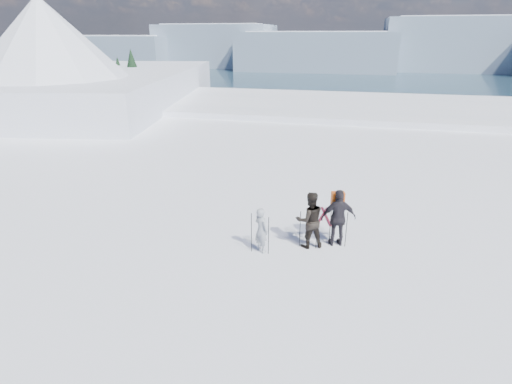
{
  "coord_description": "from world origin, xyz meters",
  "views": [
    {
      "loc": [
        0.56,
        -8.8,
        6.54
      ],
      "look_at": [
        -2.23,
        3.0,
        1.71
      ],
      "focal_mm": 28.0,
      "sensor_mm": 36.0,
      "label": 1
    }
  ],
  "objects_px": {
    "skier_dark": "(310,220)",
    "skier_pack": "(338,218)",
    "skis_loose": "(324,216)",
    "skier_grey": "(261,230)"
  },
  "relations": [
    {
      "from": "skier_grey",
      "to": "skis_loose",
      "type": "distance_m",
      "value": 3.66
    },
    {
      "from": "skier_grey",
      "to": "skier_dark",
      "type": "xyz_separation_m",
      "value": [
        1.45,
        0.67,
        0.2
      ]
    },
    {
      "from": "skier_pack",
      "to": "skis_loose",
      "type": "xyz_separation_m",
      "value": [
        -0.55,
        2.12,
        -0.96
      ]
    },
    {
      "from": "skier_dark",
      "to": "skier_pack",
      "type": "relative_size",
      "value": 0.98
    },
    {
      "from": "skier_dark",
      "to": "skis_loose",
      "type": "xyz_separation_m",
      "value": [
        0.34,
        2.44,
        -0.94
      ]
    },
    {
      "from": "skier_pack",
      "to": "skier_dark",
      "type": "bearing_deg",
      "value": 2.94
    },
    {
      "from": "skis_loose",
      "to": "skier_pack",
      "type": "bearing_deg",
      "value": -75.38
    },
    {
      "from": "skier_pack",
      "to": "skis_loose",
      "type": "relative_size",
      "value": 1.15
    },
    {
      "from": "skier_pack",
      "to": "skis_loose",
      "type": "bearing_deg",
      "value": -91.86
    },
    {
      "from": "skier_grey",
      "to": "skier_dark",
      "type": "distance_m",
      "value": 1.61
    }
  ]
}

